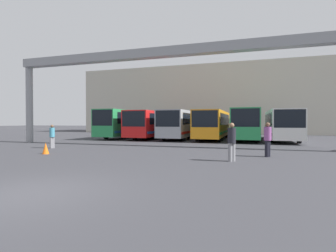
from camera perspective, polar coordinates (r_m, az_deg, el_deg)
ground_plane at (r=7.89m, az=-28.17°, el=-12.97°), size 200.00×200.00×0.00m
building_backdrop at (r=46.71m, az=10.74°, el=5.30°), size 45.21×12.00×10.86m
overhead_gantry at (r=20.17m, az=1.32°, el=13.46°), size 27.98×0.80×7.49m
bus_slot_0 at (r=31.64m, az=-8.63°, el=0.83°), size 2.47×11.69×3.15m
bus_slot_1 at (r=30.64m, az=-2.65°, el=0.67°), size 2.59×12.41×3.00m
bus_slot_2 at (r=28.58m, az=2.95°, el=0.66°), size 2.52×10.21×3.01m
bus_slot_3 at (r=28.43m, az=9.82°, el=0.60°), size 2.53×11.23×2.97m
bus_slot_4 at (r=28.35m, az=16.64°, el=0.70°), size 2.54×11.57×3.08m
bus_slot_5 at (r=28.45m, az=23.46°, el=0.53°), size 2.55×11.47×2.96m
pedestrian_near_center at (r=12.75m, az=13.70°, el=-3.18°), size 0.38×0.38×1.83m
pedestrian_far_center at (r=14.96m, az=20.87°, el=-2.57°), size 0.38×0.38×1.84m
pedestrian_near_left at (r=20.31m, az=-23.91°, el=-1.95°), size 0.35×0.35×1.67m
traffic_cone at (r=16.87m, az=-25.09°, el=-4.42°), size 0.38×0.38×0.66m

